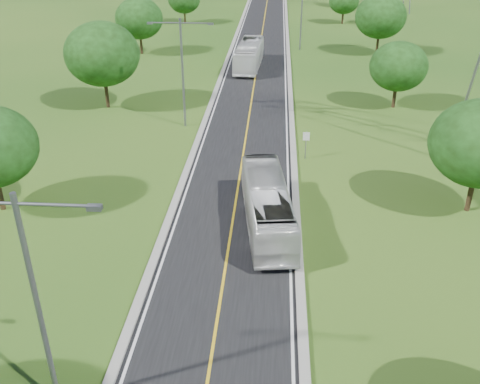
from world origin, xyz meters
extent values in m
plane|color=#1D4814|center=(0.00, 60.00, 0.00)|extent=(260.00, 260.00, 0.00)
cube|color=black|center=(0.00, 66.00, 0.03)|extent=(8.00, 150.00, 0.06)
cube|color=gray|center=(-4.25, 66.00, 0.11)|extent=(0.50, 150.00, 0.22)
cube|color=gray|center=(4.25, 66.00, 0.11)|extent=(0.50, 150.00, 0.22)
cylinder|color=slate|center=(5.20, 38.00, 1.20)|extent=(0.08, 0.08, 2.40)
cube|color=white|center=(5.20, 37.97, 2.00)|extent=(0.55, 0.04, 0.70)
cylinder|color=slate|center=(-6.00, 12.00, 5.00)|extent=(0.22, 0.22, 10.00)
cylinder|color=slate|center=(-4.60, 12.00, 9.60)|extent=(2.80, 0.12, 0.12)
cube|color=slate|center=(-3.30, 12.00, 9.55)|extent=(0.50, 0.25, 0.18)
cylinder|color=slate|center=(-6.00, 45.00, 5.00)|extent=(0.22, 0.22, 10.00)
cylinder|color=slate|center=(-7.40, 45.00, 9.60)|extent=(2.80, 0.12, 0.12)
cylinder|color=slate|center=(-4.60, 45.00, 9.60)|extent=(2.80, 0.12, 0.12)
cube|color=slate|center=(-8.70, 45.00, 9.55)|extent=(0.50, 0.25, 0.18)
cube|color=slate|center=(-3.30, 45.00, 9.55)|extent=(0.50, 0.25, 0.18)
cylinder|color=slate|center=(6.00, 78.00, 5.00)|extent=(0.22, 0.22, 10.00)
cylinder|color=black|center=(-15.00, 50.00, 1.62)|extent=(0.36, 0.36, 3.24)
ellipsoid|color=#19340E|center=(-15.00, 50.00, 5.58)|extent=(7.56, 7.56, 6.43)
cylinder|color=black|center=(-17.00, 74.00, 1.44)|extent=(0.36, 0.36, 2.88)
ellipsoid|color=#19340E|center=(-17.00, 74.00, 4.96)|extent=(6.72, 6.72, 5.71)
cylinder|color=black|center=(-14.50, 98.00, 1.26)|extent=(0.36, 0.36, 2.52)
cylinder|color=black|center=(16.00, 30.00, 1.44)|extent=(0.36, 0.36, 2.88)
cylinder|color=black|center=(15.00, 52.00, 1.26)|extent=(0.36, 0.36, 2.52)
ellipsoid|color=#19340E|center=(15.00, 52.00, 4.34)|extent=(5.88, 5.88, 5.00)
cylinder|color=black|center=(17.00, 76.00, 1.53)|extent=(0.36, 0.36, 3.06)
ellipsoid|color=#19340E|center=(17.00, 76.00, 5.27)|extent=(7.14, 7.14, 6.07)
cylinder|color=black|center=(14.50, 100.00, 1.17)|extent=(0.36, 0.36, 2.34)
ellipsoid|color=#19340E|center=(14.50, 100.00, 4.03)|extent=(5.46, 5.46, 4.64)
cylinder|color=black|center=(18.00, 120.00, 1.35)|extent=(0.36, 0.36, 2.70)
imported|color=silver|center=(2.27, 26.91, 1.59)|extent=(3.95, 11.22, 3.06)
imported|color=white|center=(-1.02, 67.01, 1.73)|extent=(3.49, 12.13, 3.34)
camera|label=1|loc=(2.56, -3.05, 18.20)|focal=40.00mm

